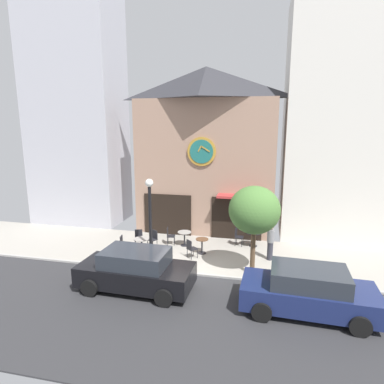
{
  "coord_description": "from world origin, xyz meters",
  "views": [
    {
      "loc": [
        3.02,
        -12.25,
        6.11
      ],
      "look_at": [
        -0.24,
        2.41,
        3.01
      ],
      "focal_mm": 30.49,
      "sensor_mm": 36.0,
      "label": 1
    }
  ],
  "objects_px": {
    "cafe_table_center": "(253,236)",
    "pedestrian_grey": "(270,242)",
    "street_lamp": "(150,220)",
    "street_tree": "(254,210)",
    "cafe_chair_near_lamp": "(238,235)",
    "cafe_table_near_curb": "(184,236)",
    "cafe_chair_near_tree": "(153,238)",
    "cafe_table_near_door": "(202,244)",
    "cafe_chair_outer": "(139,237)",
    "cafe_chair_facing_wall": "(191,247)",
    "cafe_chair_by_entrance": "(123,243)",
    "parked_car_navy": "(308,291)",
    "cafe_chair_under_awning": "(169,235)",
    "cafe_table_center_left": "(141,242)",
    "parked_car_black": "(136,270)"
  },
  "relations": [
    {
      "from": "cafe_table_near_curb",
      "to": "cafe_chair_near_lamp",
      "type": "xyz_separation_m",
      "value": [
        2.67,
        0.65,
        0.01
      ]
    },
    {
      "from": "cafe_chair_outer",
      "to": "parked_car_navy",
      "type": "height_order",
      "value": "parked_car_navy"
    },
    {
      "from": "cafe_table_center_left",
      "to": "parked_car_black",
      "type": "height_order",
      "value": "parked_car_black"
    },
    {
      "from": "street_lamp",
      "to": "cafe_chair_under_awning",
      "type": "bearing_deg",
      "value": 83.44
    },
    {
      "from": "pedestrian_grey",
      "to": "cafe_chair_near_tree",
      "type": "bearing_deg",
      "value": 177.39
    },
    {
      "from": "cafe_chair_near_tree",
      "to": "street_lamp",
      "type": "bearing_deg",
      "value": -74.75
    },
    {
      "from": "cafe_chair_near_lamp",
      "to": "cafe_chair_near_tree",
      "type": "xyz_separation_m",
      "value": [
        -4.13,
        -1.27,
        0.0
      ]
    },
    {
      "from": "cafe_table_center",
      "to": "pedestrian_grey",
      "type": "relative_size",
      "value": 0.47
    },
    {
      "from": "pedestrian_grey",
      "to": "cafe_chair_outer",
      "type": "bearing_deg",
      "value": 178.4
    },
    {
      "from": "cafe_chair_by_entrance",
      "to": "cafe_chair_under_awning",
      "type": "height_order",
      "value": "same"
    },
    {
      "from": "cafe_table_center",
      "to": "cafe_chair_near_tree",
      "type": "relative_size",
      "value": 0.88
    },
    {
      "from": "cafe_chair_facing_wall",
      "to": "cafe_chair_near_lamp",
      "type": "bearing_deg",
      "value": 47.48
    },
    {
      "from": "cafe_table_near_door",
      "to": "pedestrian_grey",
      "type": "height_order",
      "value": "pedestrian_grey"
    },
    {
      "from": "cafe_chair_facing_wall",
      "to": "parked_car_black",
      "type": "relative_size",
      "value": 0.21
    },
    {
      "from": "cafe_chair_by_entrance",
      "to": "parked_car_black",
      "type": "xyz_separation_m",
      "value": [
        1.9,
        -3.11,
        0.23
      ]
    },
    {
      "from": "cafe_table_center",
      "to": "cafe_chair_by_entrance",
      "type": "distance_m",
      "value": 6.51
    },
    {
      "from": "parked_car_navy",
      "to": "cafe_table_near_curb",
      "type": "bearing_deg",
      "value": 136.93
    },
    {
      "from": "cafe_table_center",
      "to": "cafe_chair_by_entrance",
      "type": "bearing_deg",
      "value": -158.71
    },
    {
      "from": "cafe_chair_facing_wall",
      "to": "cafe_chair_outer",
      "type": "distance_m",
      "value": 3.01
    },
    {
      "from": "cafe_chair_outer",
      "to": "street_lamp",
      "type": "bearing_deg",
      "value": -50.72
    },
    {
      "from": "cafe_table_near_door",
      "to": "cafe_chair_outer",
      "type": "relative_size",
      "value": 0.81
    },
    {
      "from": "cafe_table_center_left",
      "to": "cafe_chair_under_awning",
      "type": "height_order",
      "value": "cafe_chair_under_awning"
    },
    {
      "from": "cafe_table_center",
      "to": "cafe_chair_near_tree",
      "type": "height_order",
      "value": "cafe_chair_near_tree"
    },
    {
      "from": "parked_car_navy",
      "to": "street_tree",
      "type": "bearing_deg",
      "value": 127.34
    },
    {
      "from": "street_lamp",
      "to": "cafe_chair_by_entrance",
      "type": "bearing_deg",
      "value": 164.15
    },
    {
      "from": "cafe_table_center",
      "to": "cafe_chair_outer",
      "type": "relative_size",
      "value": 0.88
    },
    {
      "from": "cafe_table_near_door",
      "to": "cafe_table_near_curb",
      "type": "bearing_deg",
      "value": 142.49
    },
    {
      "from": "cafe_table_center_left",
      "to": "parked_car_navy",
      "type": "xyz_separation_m",
      "value": [
        7.22,
        -3.67,
        0.24
      ]
    },
    {
      "from": "street_tree",
      "to": "cafe_chair_by_entrance",
      "type": "height_order",
      "value": "street_tree"
    },
    {
      "from": "cafe_table_near_curb",
      "to": "cafe_chair_by_entrance",
      "type": "bearing_deg",
      "value": -146.99
    },
    {
      "from": "cafe_table_near_curb",
      "to": "pedestrian_grey",
      "type": "height_order",
      "value": "pedestrian_grey"
    },
    {
      "from": "cafe_table_near_door",
      "to": "cafe_chair_near_lamp",
      "type": "relative_size",
      "value": 0.81
    },
    {
      "from": "cafe_table_near_curb",
      "to": "cafe_chair_under_awning",
      "type": "bearing_deg",
      "value": 179.95
    },
    {
      "from": "cafe_table_center_left",
      "to": "cafe_chair_under_awning",
      "type": "bearing_deg",
      "value": 54.36
    },
    {
      "from": "pedestrian_grey",
      "to": "parked_car_black",
      "type": "distance_m",
      "value": 6.33
    },
    {
      "from": "cafe_chair_facing_wall",
      "to": "cafe_table_near_door",
      "type": "bearing_deg",
      "value": 60.58
    },
    {
      "from": "cafe_table_near_curb",
      "to": "cafe_chair_near_tree",
      "type": "distance_m",
      "value": 1.59
    },
    {
      "from": "cafe_chair_near_lamp",
      "to": "pedestrian_grey",
      "type": "xyz_separation_m",
      "value": [
        1.6,
        -1.54,
        0.33
      ]
    },
    {
      "from": "street_lamp",
      "to": "street_tree",
      "type": "xyz_separation_m",
      "value": [
        4.59,
        -0.46,
        0.82
      ]
    },
    {
      "from": "street_lamp",
      "to": "cafe_chair_outer",
      "type": "xyz_separation_m",
      "value": [
        -1.17,
        1.43,
        -1.4
      ]
    },
    {
      "from": "cafe_table_center",
      "to": "street_tree",
      "type": "bearing_deg",
      "value": -88.71
    },
    {
      "from": "street_lamp",
      "to": "cafe_table_center",
      "type": "xyz_separation_m",
      "value": [
        4.51,
        2.81,
        -1.37
      ]
    },
    {
      "from": "cafe_chair_by_entrance",
      "to": "parked_car_black",
      "type": "relative_size",
      "value": 0.21
    },
    {
      "from": "cafe_chair_outer",
      "to": "parked_car_navy",
      "type": "relative_size",
      "value": 0.21
    },
    {
      "from": "cafe_table_near_curb",
      "to": "cafe_table_near_door",
      "type": "bearing_deg",
      "value": -37.51
    },
    {
      "from": "street_lamp",
      "to": "street_tree",
      "type": "distance_m",
      "value": 4.68
    },
    {
      "from": "cafe_table_center",
      "to": "parked_car_navy",
      "type": "distance_m",
      "value": 6.06
    },
    {
      "from": "street_lamp",
      "to": "parked_car_navy",
      "type": "height_order",
      "value": "street_lamp"
    },
    {
      "from": "cafe_table_near_door",
      "to": "cafe_chair_under_awning",
      "type": "distance_m",
      "value": 2.05
    },
    {
      "from": "cafe_table_near_curb",
      "to": "cafe_chair_outer",
      "type": "bearing_deg",
      "value": -162.34
    }
  ]
}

